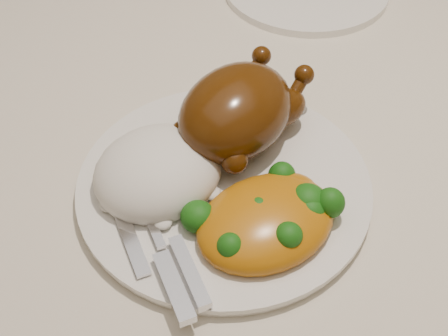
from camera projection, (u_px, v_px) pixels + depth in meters
dining_table at (243, 141)px, 0.81m from camera, size 1.60×0.90×0.76m
tablecloth at (245, 97)px, 0.76m from camera, size 1.73×1.03×0.18m
dinner_plate at (224, 186)px, 0.61m from camera, size 0.31×0.31×0.01m
roast_chicken at (238, 110)px, 0.62m from camera, size 0.18×0.13×0.09m
rice_mound at (158, 172)px, 0.60m from camera, size 0.13×0.12×0.07m
mac_and_cheese at (271, 217)px, 0.56m from camera, size 0.14×0.11×0.05m
cutlery at (165, 261)px, 0.54m from camera, size 0.05×0.17×0.01m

